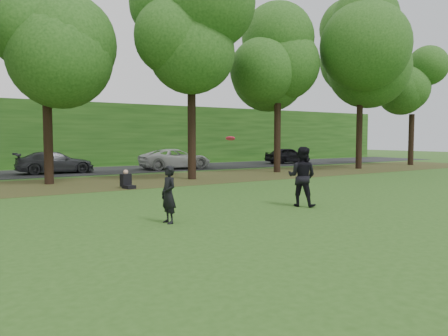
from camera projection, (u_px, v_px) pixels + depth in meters
name	position (u px, v px, depth m)	size (l,w,h in m)	color
ground	(289.00, 226.00, 11.16)	(120.00, 120.00, 0.00)	#294E18
leaf_litter	(116.00, 182.00, 22.01)	(60.00, 7.00, 0.01)	#51371D
street	(74.00, 172.00, 28.68)	(70.00, 7.00, 0.02)	black
far_hedge	(53.00, 134.00, 33.52)	(70.00, 3.00, 5.00)	#1B4513
player_left	(169.00, 195.00, 11.44)	(0.55, 0.36, 1.52)	black
player_right	(302.00, 177.00, 14.27)	(0.95, 0.74, 1.96)	black
parked_cars	(86.00, 162.00, 28.15)	(39.68, 3.19, 1.42)	black
frisbee	(230.00, 138.00, 12.73)	(0.30, 0.28, 0.16)	#E11244
seated_person	(127.00, 181.00, 19.32)	(0.51, 0.78, 0.83)	black
tree_line	(107.00, 23.00, 21.22)	(55.30, 7.90, 12.31)	black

